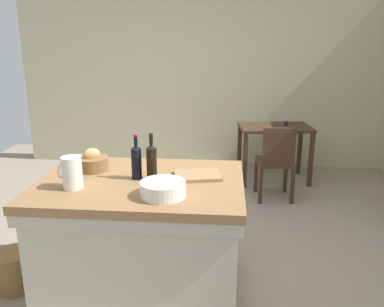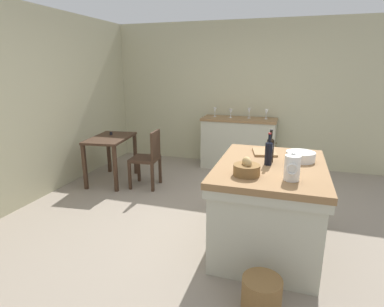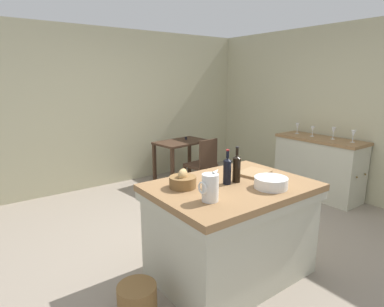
{
  "view_description": "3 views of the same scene",
  "coord_description": "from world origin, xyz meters",
  "px_view_note": "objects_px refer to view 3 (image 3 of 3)",
  "views": [
    {
      "loc": [
        0.32,
        -3.2,
        1.84
      ],
      "look_at": [
        0.01,
        0.31,
        0.81
      ],
      "focal_mm": 37.67,
      "sensor_mm": 36.0,
      "label": 1
    },
    {
      "loc": [
        -3.28,
        -0.76,
        1.8
      ],
      "look_at": [
        0.09,
        0.3,
        0.82
      ],
      "focal_mm": 29.27,
      "sensor_mm": 36.0,
      "label": 2
    },
    {
      "loc": [
        -2.14,
        -2.58,
        1.81
      ],
      "look_at": [
        -0.04,
        0.28,
        0.96
      ],
      "focal_mm": 29.81,
      "sensor_mm": 36.0,
      "label": 3
    }
  ],
  "objects_px": {
    "pitcher": "(210,187)",
    "wicker_hamper": "(137,303)",
    "wine_glass_left": "(334,131)",
    "writing_desk": "(182,148)",
    "wine_bottle_dark": "(237,168)",
    "island_table": "(230,226)",
    "side_cabinet": "(318,167)",
    "cutting_board": "(254,173)",
    "wine_bottle_amber": "(227,170)",
    "wash_bowl": "(271,183)",
    "wine_glass_far_left": "(353,134)",
    "wine_glass_right": "(298,126)",
    "wine_glass_middle": "(313,129)",
    "bread_basket": "(183,181)",
    "wooden_chair": "(203,164)"
  },
  "relations": [
    {
      "from": "wine_glass_far_left",
      "to": "wine_glass_left",
      "type": "xyz_separation_m",
      "value": [
        -0.0,
        0.3,
        0.01
      ]
    },
    {
      "from": "side_cabinet",
      "to": "wine_bottle_amber",
      "type": "relative_size",
      "value": 4.24
    },
    {
      "from": "wooden_chair",
      "to": "wicker_hamper",
      "type": "xyz_separation_m",
      "value": [
        -2.13,
        -1.91,
        -0.33
      ]
    },
    {
      "from": "island_table",
      "to": "side_cabinet",
      "type": "height_order",
      "value": "side_cabinet"
    },
    {
      "from": "writing_desk",
      "to": "bread_basket",
      "type": "bearing_deg",
      "value": -124.14
    },
    {
      "from": "wine_bottle_amber",
      "to": "wine_glass_left",
      "type": "relative_size",
      "value": 1.73
    },
    {
      "from": "pitcher",
      "to": "wine_glass_middle",
      "type": "xyz_separation_m",
      "value": [
        2.95,
        1.07,
        0.03
      ]
    },
    {
      "from": "pitcher",
      "to": "wine_bottle_dark",
      "type": "height_order",
      "value": "wine_bottle_dark"
    },
    {
      "from": "wine_glass_far_left",
      "to": "wine_glass_middle",
      "type": "relative_size",
      "value": 1.1
    },
    {
      "from": "wine_glass_left",
      "to": "wine_bottle_amber",
      "type": "bearing_deg",
      "value": -168.52
    },
    {
      "from": "island_table",
      "to": "wash_bowl",
      "type": "bearing_deg",
      "value": -53.3
    },
    {
      "from": "cutting_board",
      "to": "wine_bottle_amber",
      "type": "bearing_deg",
      "value": -170.68
    },
    {
      "from": "wash_bowl",
      "to": "wine_glass_middle",
      "type": "xyz_separation_m",
      "value": [
        2.34,
        1.16,
        0.09
      ]
    },
    {
      "from": "pitcher",
      "to": "wicker_hamper",
      "type": "bearing_deg",
      "value": 165.55
    },
    {
      "from": "side_cabinet",
      "to": "wine_bottle_dark",
      "type": "relative_size",
      "value": 4.08
    },
    {
      "from": "wooden_chair",
      "to": "wash_bowl",
      "type": "xyz_separation_m",
      "value": [
        -0.95,
        -2.14,
        0.46
      ]
    },
    {
      "from": "wine_glass_middle",
      "to": "wash_bowl",
      "type": "bearing_deg",
      "value": -153.74
    },
    {
      "from": "wicker_hamper",
      "to": "wash_bowl",
      "type": "bearing_deg",
      "value": -10.99
    },
    {
      "from": "wine_glass_far_left",
      "to": "wicker_hamper",
      "type": "relative_size",
      "value": 0.58
    },
    {
      "from": "pitcher",
      "to": "wash_bowl",
      "type": "xyz_separation_m",
      "value": [
        0.61,
        -0.08,
        -0.06
      ]
    },
    {
      "from": "wine_bottle_dark",
      "to": "wine_glass_right",
      "type": "bearing_deg",
      "value": 24.93
    },
    {
      "from": "wine_glass_right",
      "to": "wine_glass_middle",
      "type": "bearing_deg",
      "value": -94.37
    },
    {
      "from": "wooden_chair",
      "to": "wash_bowl",
      "type": "bearing_deg",
      "value": -113.87
    },
    {
      "from": "wine_glass_middle",
      "to": "wine_bottle_dark",
      "type": "bearing_deg",
      "value": -160.75
    },
    {
      "from": "wooden_chair",
      "to": "wine_bottle_amber",
      "type": "xyz_separation_m",
      "value": [
        -1.18,
        -1.84,
        0.54
      ]
    },
    {
      "from": "island_table",
      "to": "pitcher",
      "type": "distance_m",
      "value": 0.69
    },
    {
      "from": "island_table",
      "to": "bread_basket",
      "type": "height_order",
      "value": "bread_basket"
    },
    {
      "from": "wine_glass_right",
      "to": "wine_glass_left",
      "type": "bearing_deg",
      "value": -89.29
    },
    {
      "from": "pitcher",
      "to": "wine_glass_right",
      "type": "height_order",
      "value": "pitcher"
    },
    {
      "from": "wine_glass_middle",
      "to": "island_table",
      "type": "bearing_deg",
      "value": -160.8
    },
    {
      "from": "island_table",
      "to": "wine_glass_left",
      "type": "distance_m",
      "value": 2.69
    },
    {
      "from": "island_table",
      "to": "wash_bowl",
      "type": "height_order",
      "value": "wash_bowl"
    },
    {
      "from": "bread_basket",
      "to": "wine_glass_far_left",
      "type": "bearing_deg",
      "value": 1.47
    },
    {
      "from": "wash_bowl",
      "to": "wine_bottle_dark",
      "type": "distance_m",
      "value": 0.33
    },
    {
      "from": "wicker_hamper",
      "to": "pitcher",
      "type": "bearing_deg",
      "value": -14.45
    },
    {
      "from": "wine_glass_left",
      "to": "wine_bottle_dark",
      "type": "bearing_deg",
      "value": -167.9
    },
    {
      "from": "cutting_board",
      "to": "wine_glass_left",
      "type": "relative_size",
      "value": 1.75
    },
    {
      "from": "island_table",
      "to": "wine_glass_far_left",
      "type": "bearing_deg",
      "value": 5.84
    },
    {
      "from": "island_table",
      "to": "wine_bottle_dark",
      "type": "distance_m",
      "value": 0.55
    },
    {
      "from": "wooden_chair",
      "to": "wash_bowl",
      "type": "relative_size",
      "value": 3.1
    },
    {
      "from": "pitcher",
      "to": "wicker_hamper",
      "type": "xyz_separation_m",
      "value": [
        -0.57,
        0.15,
        -0.85
      ]
    },
    {
      "from": "side_cabinet",
      "to": "wine_glass_middle",
      "type": "bearing_deg",
      "value": 83.89
    },
    {
      "from": "wine_glass_far_left",
      "to": "wine_bottle_dark",
      "type": "bearing_deg",
      "value": -174.54
    },
    {
      "from": "wine_glass_left",
      "to": "writing_desk",
      "type": "bearing_deg",
      "value": 124.59
    },
    {
      "from": "bread_basket",
      "to": "wine_glass_middle",
      "type": "height_order",
      "value": "wine_glass_middle"
    },
    {
      "from": "island_table",
      "to": "pitcher",
      "type": "height_order",
      "value": "pitcher"
    },
    {
      "from": "pitcher",
      "to": "wine_glass_middle",
      "type": "relative_size",
      "value": 1.62
    },
    {
      "from": "cutting_board",
      "to": "bread_basket",
      "type": "bearing_deg",
      "value": 173.65
    },
    {
      "from": "wash_bowl",
      "to": "wicker_hamper",
      "type": "bearing_deg",
      "value": 169.01
    },
    {
      "from": "side_cabinet",
      "to": "wine_bottle_amber",
      "type": "distance_m",
      "value": 2.71
    }
  ]
}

